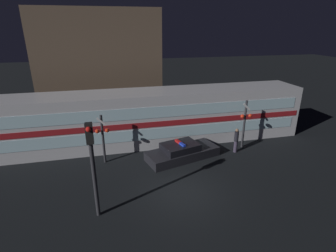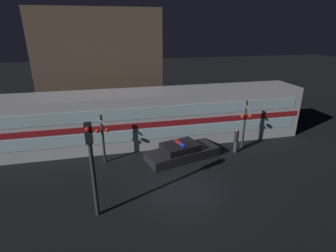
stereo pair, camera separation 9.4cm
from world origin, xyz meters
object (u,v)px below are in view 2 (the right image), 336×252
object	(u,v)px
police_car	(182,152)
traffic_light_corner	(92,161)
train	(155,117)
crossing_signal_near	(245,122)
pedestrian	(236,140)

from	to	relation	value
police_car	traffic_light_corner	size ratio (longest dim) A/B	1.12
train	traffic_light_corner	xyz separation A→B (m)	(-4.15, -7.69, 0.87)
train	crossing_signal_near	world-z (taller)	train
police_car	crossing_signal_near	bearing A→B (deg)	-8.31
crossing_signal_near	traffic_light_corner	size ratio (longest dim) A/B	0.76
crossing_signal_near	train	bearing A→B (deg)	156.77
pedestrian	crossing_signal_near	bearing A→B (deg)	33.80
traffic_light_corner	police_car	bearing A→B (deg)	40.36
police_car	train	bearing A→B (deg)	96.14
police_car	traffic_light_corner	distance (m)	7.44
pedestrian	crossing_signal_near	world-z (taller)	crossing_signal_near
police_car	traffic_light_corner	bearing A→B (deg)	-154.81
pedestrian	traffic_light_corner	world-z (taller)	traffic_light_corner
crossing_signal_near	traffic_light_corner	distance (m)	11.36
crossing_signal_near	traffic_light_corner	world-z (taller)	traffic_light_corner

